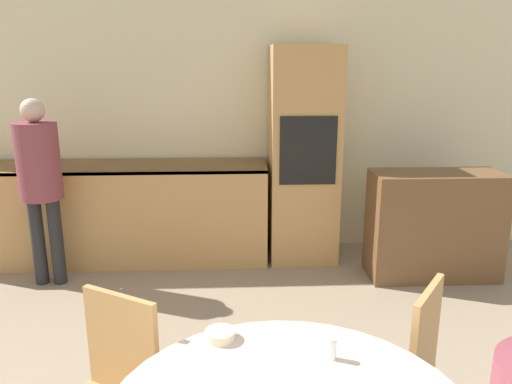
# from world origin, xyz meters

# --- Properties ---
(wall_back) EXTENTS (6.98, 0.05, 2.60)m
(wall_back) POSITION_xyz_m (0.00, 4.87, 1.30)
(wall_back) COLOR beige
(wall_back) RESTS_ON ground_plane
(kitchen_counter) EXTENTS (2.83, 0.60, 0.92)m
(kitchen_counter) POSITION_xyz_m (-1.22, 4.53, 0.48)
(kitchen_counter) COLOR tan
(kitchen_counter) RESTS_ON ground_plane
(oven_unit) EXTENTS (0.62, 0.59, 1.98)m
(oven_unit) POSITION_xyz_m (0.54, 4.54, 0.99)
(oven_unit) COLOR tan
(oven_unit) RESTS_ON ground_plane
(sideboard) EXTENTS (1.11, 0.45, 0.93)m
(sideboard) POSITION_xyz_m (1.62, 4.03, 0.47)
(sideboard) COLOR brown
(sideboard) RESTS_ON ground_plane
(chair_far_right) EXTENTS (0.56, 0.56, 0.91)m
(chair_far_right) POSITION_xyz_m (0.65, 1.97, 0.51)
(chair_far_right) COLOR tan
(chair_far_right) RESTS_ON ground_plane
(person_standing) EXTENTS (0.34, 0.34, 1.56)m
(person_standing) POSITION_xyz_m (-1.68, 4.02, 0.97)
(person_standing) COLOR #262628
(person_standing) RESTS_ON ground_plane
(bowl_centre) EXTENTS (0.12, 0.12, 0.04)m
(bowl_centre) POSITION_xyz_m (-0.17, 1.79, 0.78)
(bowl_centre) COLOR beige
(bowl_centre) RESTS_ON dining_table
(salt_shaker) EXTENTS (0.03, 0.03, 0.09)m
(salt_shaker) POSITION_xyz_m (0.25, 1.64, 0.81)
(salt_shaker) COLOR white
(salt_shaker) RESTS_ON dining_table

